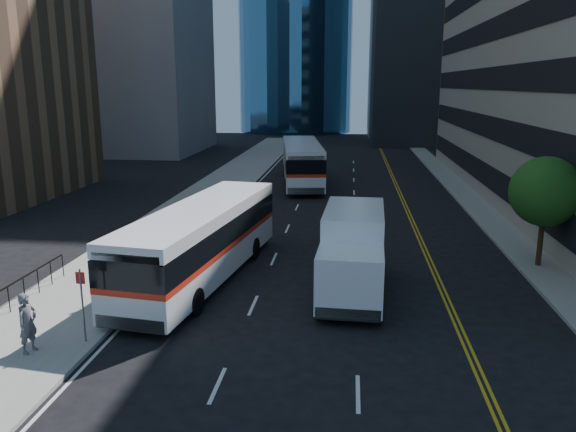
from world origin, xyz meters
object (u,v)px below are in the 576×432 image
Objects in this scene: bus_rear at (302,161)px; box_truck at (353,251)px; bus_front at (202,240)px; street_tree at (546,192)px; pedestrian at (28,323)px.

bus_rear reaches higher than box_truck.
box_truck reaches higher than bus_front.
pedestrian is at bearing -149.89° from street_tree.
bus_rear is 33.02m from pedestrian.
pedestrian is at bearing -144.15° from box_truck.
box_truck is 3.67× the size of pedestrian.
bus_front is at bearing -168.07° from street_tree.
pedestrian is (-10.11, -6.71, -0.66)m from box_truck.
street_tree reaches higher than bus_front.
bus_front is 6.60m from box_truck.
box_truck is at bearing -154.26° from street_tree.
bus_rear reaches higher than pedestrian.
pedestrian is (-3.59, -7.69, -0.67)m from bus_front.
street_tree is 0.39× the size of bus_front.
street_tree reaches higher than bus_rear.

